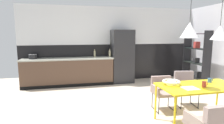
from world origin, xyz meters
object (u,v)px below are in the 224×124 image
object	(u,v)px
bottle_wine_green	(95,54)
mug_white_ceramic	(204,84)
armchair_corner_seat	(212,122)
open_shelf_unit	(196,57)
open_book	(190,88)
pendant_lamp_over_table_near	(189,30)
cooking_pot	(33,57)
mug_tall_blue	(210,80)
armchair_head_of_table	(186,84)
armchair_far_side	(163,88)
bottle_vinegar_dark	(110,54)
pendant_lamp_over_table_far	(220,33)
dining_table	(200,88)
fruit_bowl	(171,82)
refrigerator_column	(122,56)

from	to	relation	value
bottle_wine_green	mug_white_ceramic	bearing A→B (deg)	-66.12
armchair_corner_seat	open_shelf_unit	size ratio (longest dim) A/B	0.44
open_book	pendant_lamp_over_table_near	bearing A→B (deg)	89.63
armchair_corner_seat	cooking_pot	size ratio (longest dim) A/B	3.15
mug_tall_blue	cooking_pot	xyz separation A→B (m)	(-3.83, 3.17, 0.19)
mug_white_ceramic	bottle_wine_green	size ratio (longest dim) A/B	0.46
armchair_corner_seat	armchair_head_of_table	xyz separation A→B (m)	(0.80, 1.77, 0.00)
armchair_far_side	armchair_head_of_table	world-z (taller)	armchair_head_of_table
armchair_far_side	bottle_vinegar_dark	size ratio (longest dim) A/B	2.58
open_book	bottle_wine_green	bearing A→B (deg)	109.32
bottle_wine_green	open_shelf_unit	distance (m)	3.38
open_book	open_shelf_unit	bearing A→B (deg)	51.52
armchair_corner_seat	mug_tall_blue	distance (m)	1.35
mug_white_ceramic	bottle_vinegar_dark	bearing A→B (deg)	107.56
armchair_head_of_table	mug_tall_blue	xyz separation A→B (m)	(0.01, -0.74, 0.27)
armchair_corner_seat	pendant_lamp_over_table_far	world-z (taller)	pendant_lamp_over_table_far
armchair_head_of_table	armchair_far_side	bearing A→B (deg)	19.94
open_book	cooking_pot	xyz separation A→B (m)	(-3.19, 3.45, 0.22)
armchair_far_side	dining_table	bearing A→B (deg)	115.98
bottle_vinegar_dark	open_shelf_unit	world-z (taller)	open_shelf_unit
mug_white_ceramic	open_shelf_unit	xyz separation A→B (m)	(1.71, 2.50, 0.12)
mug_tall_blue	pendant_lamp_over_table_near	world-z (taller)	pendant_lamp_over_table_near
dining_table	cooking_pot	bearing A→B (deg)	136.43
cooking_pot	pendant_lamp_over_table_far	world-z (taller)	pendant_lamp_over_table_far
bottle_vinegar_dark	fruit_bowl	bearing A→B (deg)	-79.87
pendant_lamp_over_table_near	pendant_lamp_over_table_far	world-z (taller)	same
bottle_wine_green	pendant_lamp_over_table_near	world-z (taller)	pendant_lamp_over_table_near
armchair_corner_seat	mug_tall_blue	size ratio (longest dim) A/B	6.86
mug_white_ceramic	mug_tall_blue	bearing A→B (deg)	37.37
armchair_head_of_table	open_book	bearing A→B (deg)	68.47
open_book	mug_tall_blue	xyz separation A→B (m)	(0.64, 0.29, 0.04)
open_book	mug_white_ceramic	xyz separation A→B (m)	(0.31, 0.04, 0.05)
armchair_head_of_table	mug_white_ceramic	world-z (taller)	mug_white_ceramic
fruit_bowl	pendant_lamp_over_table_near	size ratio (longest dim) A/B	0.35
armchair_corner_seat	bottle_vinegar_dark	distance (m)	4.14
dining_table	bottle_wine_green	distance (m)	3.71
refrigerator_column	cooking_pot	xyz separation A→B (m)	(-2.92, 0.06, 0.06)
dining_table	mug_white_ceramic	xyz separation A→B (m)	(0.00, -0.09, 0.10)
open_book	bottle_wine_green	distance (m)	3.71
open_book	mug_white_ceramic	world-z (taller)	mug_white_ceramic
bottle_vinegar_dark	bottle_wine_green	bearing A→B (deg)	160.98
armchair_head_of_table	cooking_pot	xyz separation A→B (m)	(-3.82, 2.43, 0.46)
bottle_vinegar_dark	dining_table	bearing A→B (deg)	-72.04
refrigerator_column	pendant_lamp_over_table_near	distance (m)	3.39
fruit_bowl	mug_tall_blue	xyz separation A→B (m)	(0.83, -0.01, -0.01)
open_book	mug_white_ceramic	bearing A→B (deg)	6.76
armchair_corner_seat	mug_white_ceramic	size ratio (longest dim) A/B	6.39
fruit_bowl	cooking_pot	world-z (taller)	cooking_pot
mug_white_ceramic	cooking_pot	size ratio (longest dim) A/B	0.49
mug_tall_blue	open_shelf_unit	distance (m)	2.64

